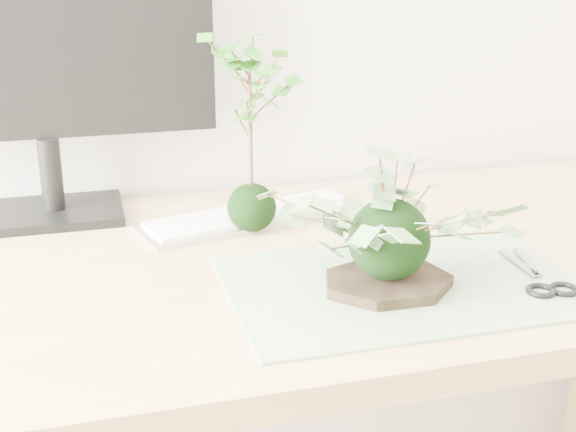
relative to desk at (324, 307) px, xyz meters
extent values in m
cube|color=#D4B480|center=(0.00, 0.00, 0.07)|extent=(1.60, 0.70, 0.04)
cube|color=gray|center=(0.07, -0.14, 0.09)|extent=(0.48, 0.32, 0.00)
cylinder|color=black|center=(0.04, -0.14, 0.10)|extent=(0.19, 0.19, 0.01)
sphere|color=black|center=(0.04, -0.14, 0.16)|extent=(0.11, 0.11, 0.11)
sphere|color=black|center=(-0.08, 0.13, 0.13)|extent=(0.08, 0.08, 0.08)
cylinder|color=#452C19|center=(-0.08, 0.13, 0.24)|extent=(0.01, 0.01, 0.19)
cube|color=silver|center=(-0.07, 0.18, 0.09)|extent=(0.40, 0.21, 0.01)
cube|color=white|center=(-0.07, 0.18, 0.10)|extent=(0.37, 0.18, 0.01)
cube|color=black|center=(-0.39, 0.28, 0.10)|extent=(0.23, 0.17, 0.02)
cylinder|color=black|center=(-0.39, 0.28, 0.16)|extent=(0.04, 0.04, 0.12)
cube|color=black|center=(-0.39, 0.29, 0.40)|extent=(0.56, 0.04, 0.36)
cube|color=gray|center=(0.25, -0.12, 0.09)|extent=(0.01, 0.10, 0.00)
cube|color=gray|center=(0.26, -0.12, 0.09)|extent=(0.03, 0.10, 0.00)
torus|color=black|center=(0.24, -0.22, 0.10)|extent=(0.05, 0.05, 0.01)
torus|color=black|center=(0.27, -0.22, 0.10)|extent=(0.05, 0.05, 0.01)
camera|label=1|loc=(-0.35, -1.06, 0.55)|focal=50.00mm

